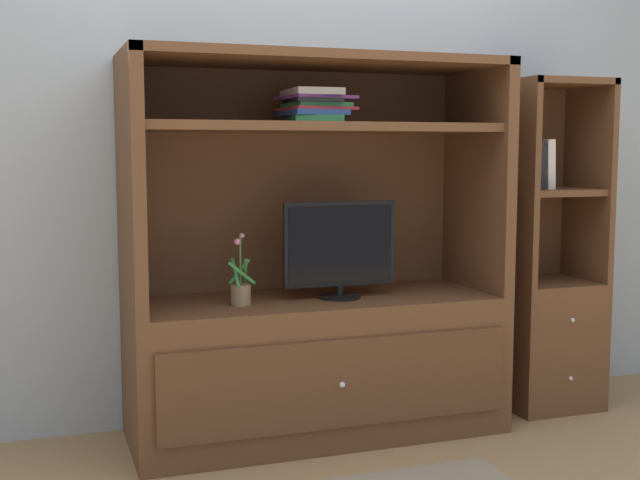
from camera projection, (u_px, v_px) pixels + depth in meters
ground_plane at (350, 465)px, 3.19m from camera, size 8.00×8.00×0.00m
painted_rear_wall at (291, 107)px, 3.74m from camera, size 6.00×0.10×2.80m
media_console at (316, 318)px, 3.52m from camera, size 1.57×0.62×1.59m
tv_monitor at (340, 248)px, 3.46m from camera, size 0.49×0.18×0.41m
potted_plant at (241, 291)px, 3.33m from camera, size 0.11×0.12×0.29m
magazine_stack at (313, 107)px, 3.41m from camera, size 0.29×0.33×0.14m
bookshelf_tall at (547, 297)px, 3.89m from camera, size 0.43×0.39×1.53m
upright_book_row at (534, 164)px, 3.79m from camera, size 0.13×0.18×0.24m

